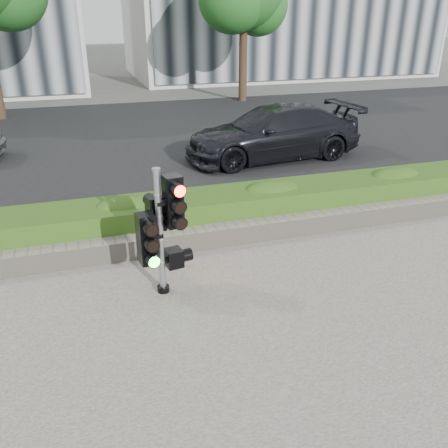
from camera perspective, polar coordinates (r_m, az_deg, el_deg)
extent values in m
plane|color=#51514C|center=(6.64, 2.08, -10.01)|extent=(120.00, 120.00, 0.00)
cube|color=black|center=(15.72, -10.28, 10.16)|extent=(60.00, 13.00, 0.02)
cube|color=gray|center=(9.27, -4.38, 0.84)|extent=(60.00, 0.25, 0.12)
cube|color=gray|center=(8.11, -2.35, -1.60)|extent=(12.00, 0.32, 0.34)
cube|color=#538328|center=(8.61, -3.51, 1.22)|extent=(12.00, 1.00, 0.68)
cylinder|color=black|center=(22.02, 2.30, 19.17)|extent=(0.36, 0.36, 3.58)
sphere|color=#154B1C|center=(22.50, 4.13, 24.79)|extent=(2.56, 2.56, 2.56)
cylinder|color=black|center=(6.96, -7.30, -7.71)|extent=(0.18, 0.18, 0.09)
cylinder|color=gray|center=(6.55, -7.70, -1.29)|extent=(0.09, 0.09, 1.81)
cylinder|color=gray|center=(6.21, -8.17, 6.47)|extent=(0.11, 0.11, 0.04)
cube|color=#FF1107|center=(6.40, -6.14, 2.73)|extent=(0.27, 0.27, 0.72)
cube|color=#14E51E|center=(6.47, -9.30, -1.77)|extent=(0.27, 0.27, 0.72)
cube|color=black|center=(6.63, -8.22, 1.33)|extent=(0.27, 0.27, 0.49)
cube|color=orange|center=(6.82, -6.05, -4.07)|extent=(0.27, 0.27, 0.27)
imported|color=black|center=(13.14, 5.90, 10.88)|extent=(4.99, 2.33, 1.41)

